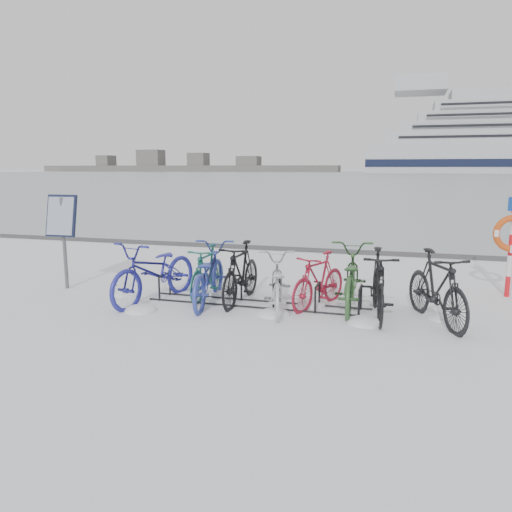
{
  "coord_description": "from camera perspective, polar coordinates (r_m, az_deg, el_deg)",
  "views": [
    {
      "loc": [
        2.39,
        -8.25,
        2.41
      ],
      "look_at": [
        -0.19,
        0.6,
        0.77
      ],
      "focal_mm": 35.0,
      "sensor_mm": 36.0,
      "label": 1
    }
  ],
  "objects": [
    {
      "name": "ground",
      "position": [
        8.92,
        0.1,
        -5.61
      ],
      "size": [
        900.0,
        900.0,
        0.0
      ],
      "primitive_type": "plane",
      "color": "white",
      "rests_on": "ground"
    },
    {
      "name": "shoreline",
      "position": [
        295.69,
        -8.76,
        10.05
      ],
      "size": [
        180.0,
        12.0,
        9.5
      ],
      "color": "#4F4F4F",
      "rests_on": "ground"
    },
    {
      "name": "bike_1",
      "position": [
        9.41,
        -5.55,
        -1.62
      ],
      "size": [
        0.49,
        1.7,
        1.02
      ],
      "primitive_type": "imported",
      "rotation": [
        0.0,
        0.0,
        0.01
      ],
      "color": "#1C5F53",
      "rests_on": "ground"
    },
    {
      "name": "bike_6",
      "position": [
        8.82,
        10.7,
        -2.22
      ],
      "size": [
        0.86,
        2.17,
        1.12
      ],
      "primitive_type": "imported",
      "rotation": [
        0.0,
        0.0,
        3.2
      ],
      "color": "#2E562B",
      "rests_on": "ground"
    },
    {
      "name": "ice_sheet",
      "position": [
        163.28,
        15.6,
        8.88
      ],
      "size": [
        400.0,
        298.0,
        0.02
      ],
      "primitive_type": "cube",
      "color": "#A4AFB9",
      "rests_on": "ground"
    },
    {
      "name": "bike_0",
      "position": [
        9.27,
        -11.42,
        -1.48
      ],
      "size": [
        1.26,
        2.36,
        1.17
      ],
      "primitive_type": "imported",
      "rotation": [
        0.0,
        0.0,
        -0.23
      ],
      "color": "navy",
      "rests_on": "ground"
    },
    {
      "name": "bike_7",
      "position": [
        8.36,
        13.8,
        -2.93
      ],
      "size": [
        0.76,
        1.95,
        1.14
      ],
      "primitive_type": "imported",
      "rotation": [
        0.0,
        0.0,
        0.12
      ],
      "color": "black",
      "rests_on": "ground"
    },
    {
      "name": "quay_edge",
      "position": [
        14.54,
        6.58,
        0.67
      ],
      "size": [
        400.0,
        0.25,
        0.1
      ],
      "primitive_type": "cube",
      "color": "#3F3F42",
      "rests_on": "ground"
    },
    {
      "name": "info_board",
      "position": [
        10.6,
        -21.3,
        3.7
      ],
      "size": [
        0.64,
        0.25,
        1.89
      ],
      "rotation": [
        0.0,
        0.0,
        0.03
      ],
      "color": "#595B5E",
      "rests_on": "ground"
    },
    {
      "name": "bike_8",
      "position": [
        8.31,
        19.98,
        -3.23
      ],
      "size": [
        1.28,
        2.01,
        1.17
      ],
      "primitive_type": "imported",
      "rotation": [
        0.0,
        0.0,
        0.41
      ],
      "color": "black",
      "rests_on": "ground"
    },
    {
      "name": "bike_rack",
      "position": [
        8.87,
        0.1,
        -4.48
      ],
      "size": [
        4.0,
        0.48,
        0.46
      ],
      "color": "black",
      "rests_on": "ground"
    },
    {
      "name": "bike_3",
      "position": [
        9.0,
        -1.73,
        -1.76
      ],
      "size": [
        0.58,
        1.9,
        1.13
      ],
      "primitive_type": "imported",
      "rotation": [
        0.0,
        0.0,
        -0.02
      ],
      "color": "black",
      "rests_on": "ground"
    },
    {
      "name": "bike_5",
      "position": [
        8.8,
        7.2,
        -2.57
      ],
      "size": [
        1.07,
        1.71,
        0.99
      ],
      "primitive_type": "imported",
      "rotation": [
        0.0,
        0.0,
        -0.4
      ],
      "color": "maroon",
      "rests_on": "ground"
    },
    {
      "name": "bike_2",
      "position": [
        9.0,
        -5.51,
        -1.88
      ],
      "size": [
        1.03,
        2.19,
        1.11
      ],
      "primitive_type": "imported",
      "rotation": [
        0.0,
        0.0,
        3.29
      ],
      "color": "#2F3E9C",
      "rests_on": "ground"
    },
    {
      "name": "bike_4",
      "position": [
        8.54,
        2.34,
        -2.91
      ],
      "size": [
        1.1,
        1.98,
        0.99
      ],
      "primitive_type": "imported",
      "rotation": [
        0.0,
        0.0,
        3.39
      ],
      "color": "#B1B4B9",
      "rests_on": "ground"
    },
    {
      "name": "snow_drifts",
      "position": [
        8.64,
        1.59,
        -6.14
      ],
      "size": [
        6.17,
        2.04,
        0.2
      ],
      "color": "white",
      "rests_on": "ground"
    }
  ]
}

